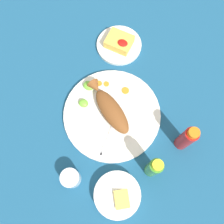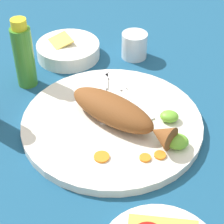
% 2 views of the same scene
% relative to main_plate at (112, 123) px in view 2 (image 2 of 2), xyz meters
% --- Properties ---
extents(ground_plane, '(4.00, 4.00, 0.00)m').
position_rel_main_plate_xyz_m(ground_plane, '(0.00, 0.00, -0.01)').
color(ground_plane, navy).
extents(main_plate, '(0.36, 0.36, 0.02)m').
position_rel_main_plate_xyz_m(main_plate, '(0.00, 0.00, 0.00)').
color(main_plate, silver).
rests_on(main_plate, ground_plane).
extents(fried_fish, '(0.23, 0.17, 0.05)m').
position_rel_main_plate_xyz_m(fried_fish, '(-0.01, 0.01, 0.04)').
color(fried_fish, brown).
rests_on(fried_fish, main_plate).
extents(fork_near, '(0.04, 0.19, 0.00)m').
position_rel_main_plate_xyz_m(fork_near, '(0.03, -0.09, 0.01)').
color(fork_near, silver).
rests_on(fork_near, main_plate).
extents(fork_far, '(0.12, 0.16, 0.00)m').
position_rel_main_plate_xyz_m(fork_far, '(-0.02, -0.09, 0.01)').
color(fork_far, silver).
rests_on(fork_far, main_plate).
extents(carrot_slice_near, '(0.03, 0.03, 0.00)m').
position_rel_main_plate_xyz_m(carrot_slice_near, '(0.01, 0.11, 0.01)').
color(carrot_slice_near, orange).
rests_on(carrot_slice_near, main_plate).
extents(carrot_slice_mid, '(0.02, 0.02, 0.00)m').
position_rel_main_plate_xyz_m(carrot_slice_mid, '(-0.07, 0.10, 0.01)').
color(carrot_slice_mid, orange).
rests_on(carrot_slice_mid, main_plate).
extents(carrot_slice_far, '(0.02, 0.02, 0.00)m').
position_rel_main_plate_xyz_m(carrot_slice_far, '(-0.10, 0.09, 0.01)').
color(carrot_slice_far, orange).
rests_on(carrot_slice_far, main_plate).
extents(lime_wedge_main, '(0.04, 0.04, 0.02)m').
position_rel_main_plate_xyz_m(lime_wedge_main, '(-0.13, 0.06, 0.02)').
color(lime_wedge_main, '#6BB233').
rests_on(lime_wedge_main, main_plate).
extents(lime_wedge_side, '(0.04, 0.03, 0.02)m').
position_rel_main_plate_xyz_m(lime_wedge_side, '(-0.11, -0.01, 0.02)').
color(lime_wedge_side, '#6BB233').
rests_on(lime_wedge_side, main_plate).
extents(hot_sauce_bottle_green, '(0.05, 0.05, 0.16)m').
position_rel_main_plate_xyz_m(hot_sauce_bottle_green, '(0.21, -0.12, 0.07)').
color(hot_sauce_bottle_green, '#3D8428').
rests_on(hot_sauce_bottle_green, ground_plane).
extents(salt_cup, '(0.06, 0.06, 0.06)m').
position_rel_main_plate_xyz_m(salt_cup, '(-0.02, -0.27, 0.02)').
color(salt_cup, silver).
rests_on(salt_cup, ground_plane).
extents(guacamole_bowl, '(0.16, 0.16, 0.05)m').
position_rel_main_plate_xyz_m(guacamole_bowl, '(0.14, -0.25, 0.01)').
color(guacamole_bowl, white).
rests_on(guacamole_bowl, ground_plane).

